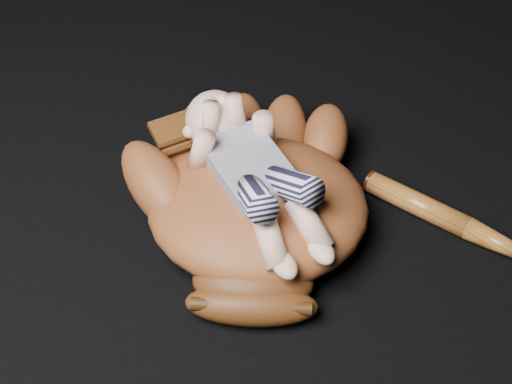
# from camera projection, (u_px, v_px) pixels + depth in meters

# --- Properties ---
(baseball_glove) EXTENTS (0.54, 0.58, 0.15)m
(baseball_glove) POSITION_uv_depth(u_px,v_px,m) (258.00, 199.00, 1.19)
(baseball_glove) COLOR brown
(baseball_glove) RESTS_ON ground
(newborn_baby) EXTENTS (0.24, 0.39, 0.15)m
(newborn_baby) POSITION_uv_depth(u_px,v_px,m) (257.00, 174.00, 1.15)
(newborn_baby) COLOR beige
(newborn_baby) RESTS_ON baseball_glove
(baseball_bat) EXTENTS (0.28, 0.33, 0.04)m
(baseball_bat) POSITION_uv_depth(u_px,v_px,m) (481.00, 235.00, 1.21)
(baseball_bat) COLOR brown
(baseball_bat) RESTS_ON ground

